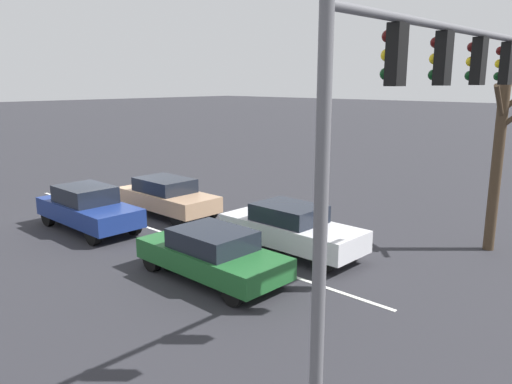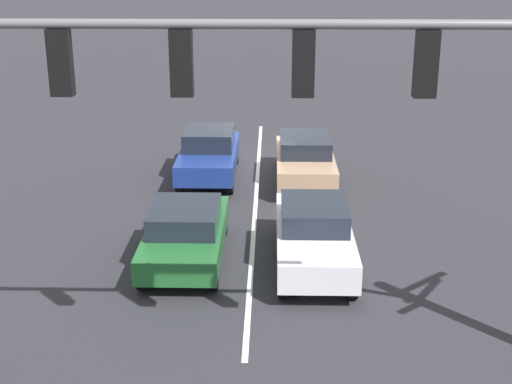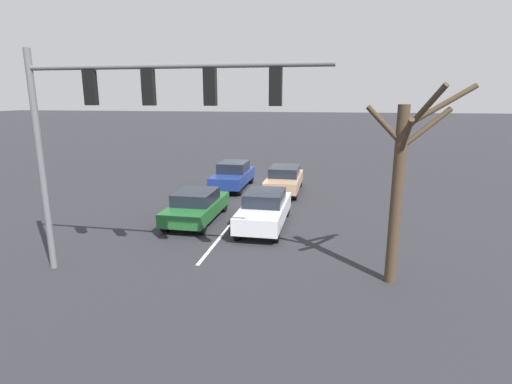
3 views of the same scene
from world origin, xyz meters
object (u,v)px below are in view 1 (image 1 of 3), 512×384
object	(u,v)px
car_navy_midlane_second	(88,208)
bare_tree_near	(500,151)
car_darkgreen_midlane_front	(212,253)
car_silver_leftlane_front	(291,228)
car_tan_leftlane_second	(167,196)
traffic_signal_gantry	(423,95)

from	to	relation	value
car_navy_midlane_second	bare_tree_near	world-z (taller)	bare_tree_near
car_darkgreen_midlane_front	car_silver_leftlane_front	size ratio (longest dim) A/B	0.95
car_silver_leftlane_front	car_navy_midlane_second	bearing A→B (deg)	-65.74
car_navy_midlane_second	car_darkgreen_midlane_front	bearing A→B (deg)	89.97
car_tan_leftlane_second	traffic_signal_gantry	world-z (taller)	traffic_signal_gantry
car_silver_leftlane_front	car_navy_midlane_second	distance (m)	7.37
car_darkgreen_midlane_front	bare_tree_near	bearing A→B (deg)	149.11
car_navy_midlane_second	car_tan_leftlane_second	size ratio (longest dim) A/B	1.00
car_darkgreen_midlane_front	car_silver_leftlane_front	world-z (taller)	car_silver_leftlane_front
car_darkgreen_midlane_front	car_navy_midlane_second	bearing A→B (deg)	-90.03
car_silver_leftlane_front	car_tan_leftlane_second	xyz separation A→B (m)	(-0.06, -6.30, 0.01)
traffic_signal_gantry	car_tan_leftlane_second	bearing A→B (deg)	-104.56
traffic_signal_gantry	bare_tree_near	bearing A→B (deg)	-172.78
traffic_signal_gantry	bare_tree_near	distance (m)	7.80
car_silver_leftlane_front	traffic_signal_gantry	xyz separation A→B (m)	(2.95, 5.30, 4.14)
car_darkgreen_midlane_front	car_tan_leftlane_second	xyz separation A→B (m)	(-3.09, -6.10, 0.07)
car_silver_leftlane_front	traffic_signal_gantry	size ratio (longest dim) A/B	0.53
car_tan_leftlane_second	bare_tree_near	distance (m)	11.79
car_tan_leftlane_second	bare_tree_near	xyz separation A→B (m)	(-4.51, 10.64, 2.31)
car_darkgreen_midlane_front	traffic_signal_gantry	size ratio (longest dim) A/B	0.50
car_darkgreen_midlane_front	traffic_signal_gantry	xyz separation A→B (m)	(-0.08, 5.50, 4.21)
car_darkgreen_midlane_front	car_navy_midlane_second	size ratio (longest dim) A/B	0.98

